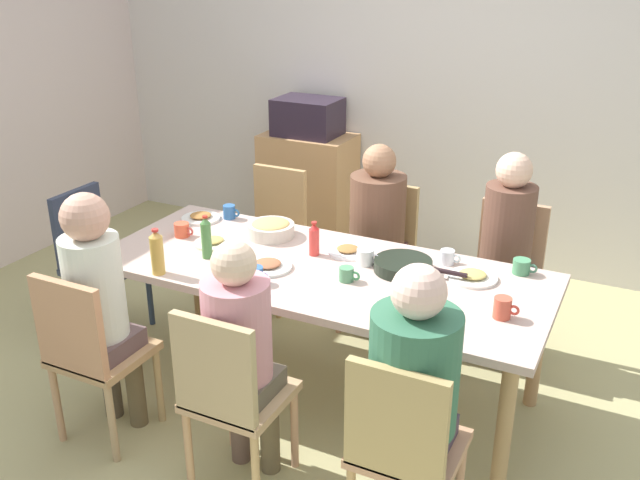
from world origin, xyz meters
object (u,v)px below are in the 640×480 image
(person_4, at_px, (506,242))
(cup_3, at_px, (256,275))
(bowl_0, at_px, (271,228))
(cup_0, at_px, (503,308))
(microwave, at_px, (308,117))
(bottle_0, at_px, (206,238))
(cup_5, at_px, (366,257))
(chair_3, at_px, (403,445))
(chair_6, at_px, (94,253))
(cup_1, at_px, (182,230))
(person_5, at_px, (377,221))
(person_0, at_px, (240,344))
(chair_1, at_px, (90,349))
(plate_2, at_px, (268,266))
(bottle_1, at_px, (314,239))
(chair_4, at_px, (506,271))
(plate_0, at_px, (213,242))
(person_3, at_px, (414,382))
(cup_6, at_px, (522,267))
(plate_3, at_px, (348,251))
(plate_1, at_px, (472,276))
(person_1, at_px, (98,296))
(serving_pan, at_px, (404,266))
(bottle_2, at_px, (157,253))
(chair_0, at_px, (230,392))
(dining_table, at_px, (320,279))
(side_cabinet, at_px, (308,190))
(plate_4, at_px, (201,217))
(chair_5, at_px, (381,248))
(cup_4, at_px, (448,257))
(cup_7, at_px, (347,274))
(chair_2, at_px, (273,228))
(cup_2, at_px, (230,212))

(person_4, xyz_separation_m, cup_3, (-0.97, -1.06, 0.05))
(person_4, relative_size, bowl_0, 4.66)
(cup_0, xyz_separation_m, microwave, (-1.95, 1.93, 0.26))
(bottle_0, bearing_deg, cup_5, 20.58)
(chair_3, distance_m, chair_6, 2.46)
(cup_1, relative_size, cup_3, 1.07)
(person_5, bearing_deg, person_0, -90.00)
(chair_1, height_order, chair_3, same)
(plate_2, bearing_deg, cup_1, 166.50)
(bottle_1, bearing_deg, chair_4, 39.90)
(cup_3, bearing_deg, plate_0, 146.26)
(bowl_0, bearing_deg, person_5, 50.04)
(person_3, relative_size, chair_6, 1.36)
(plate_0, relative_size, cup_6, 1.74)
(person_3, xyz_separation_m, plate_3, (-0.72, 0.99, 0.01))
(chair_3, distance_m, bowl_0, 1.66)
(plate_1, xyz_separation_m, plate_2, (-0.96, -0.34, -0.00))
(person_1, height_order, serving_pan, person_1)
(person_0, xyz_separation_m, cup_5, (0.19, 0.90, 0.08))
(cup_0, bearing_deg, bottle_2, -169.50)
(chair_4, height_order, serving_pan, chair_4)
(person_0, bearing_deg, chair_0, -90.00)
(dining_table, distance_m, side_cabinet, 2.08)
(chair_6, bearing_deg, person_3, -18.38)
(bottle_2, bearing_deg, dining_table, 31.49)
(person_3, relative_size, plate_0, 5.76)
(person_4, xyz_separation_m, bowl_0, (-1.20, -0.51, 0.05))
(person_1, bearing_deg, bowl_0, 71.52)
(plate_0, distance_m, plate_4, 0.40)
(chair_5, relative_size, plate_4, 3.90)
(plate_1, xyz_separation_m, microwave, (-1.73, 1.60, 0.29))
(dining_table, distance_m, chair_0, 0.87)
(person_3, bearing_deg, bottle_1, 134.15)
(dining_table, bearing_deg, cup_0, -7.08)
(plate_3, height_order, plate_4, same)
(person_1, relative_size, bottle_1, 6.72)
(chair_5, bearing_deg, chair_0, -90.00)
(cup_0, height_order, cup_3, cup_0)
(plate_3, height_order, cup_4, cup_4)
(bowl_0, xyz_separation_m, cup_4, (1.00, 0.08, -0.01))
(person_3, height_order, chair_6, person_3)
(chair_4, xyz_separation_m, cup_7, (-0.58, -0.94, 0.26))
(plate_1, height_order, cup_3, cup_3)
(chair_2, distance_m, plate_1, 1.65)
(chair_5, relative_size, cup_6, 7.37)
(dining_table, height_order, bottle_1, bottle_1)
(person_4, xyz_separation_m, cup_2, (-1.56, -0.38, 0.04))
(cup_5, bearing_deg, cup_3, -131.76)
(dining_table, xyz_separation_m, chair_5, (0.00, 0.86, -0.15))
(chair_2, bearing_deg, plate_2, -61.31)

